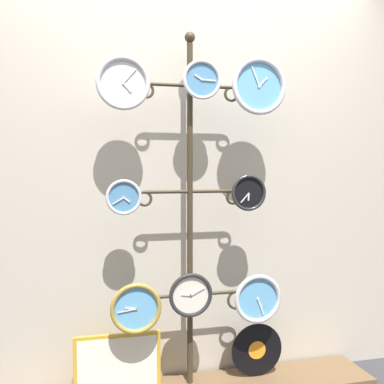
{
  "coord_description": "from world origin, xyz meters",
  "views": [
    {
      "loc": [
        -0.62,
        -2.11,
        1.32
      ],
      "look_at": [
        0.0,
        0.36,
        1.19
      ],
      "focal_mm": 42.0,
      "sensor_mm": 36.0,
      "label": 1
    }
  ],
  "objects_px": {
    "clock_middle_right": "(248,193)",
    "clock_bottom_center": "(191,295)",
    "display_stand": "(190,279)",
    "clock_bottom_right": "(258,299)",
    "clock_top_left": "(123,83)",
    "clock_middle_left": "(124,197)",
    "clock_bottom_left": "(136,308)",
    "vinyl_record": "(257,350)",
    "clock_top_right": "(259,86)",
    "picture_frame": "(118,363)",
    "clock_top_center": "(202,80)"
  },
  "relations": [
    {
      "from": "display_stand",
      "to": "clock_bottom_right",
      "type": "bearing_deg",
      "value": -16.77
    },
    {
      "from": "clock_top_right",
      "to": "clock_bottom_left",
      "type": "distance_m",
      "value": 1.42
    },
    {
      "from": "clock_top_right",
      "to": "clock_bottom_right",
      "type": "relative_size",
      "value": 1.14
    },
    {
      "from": "picture_frame",
      "to": "clock_middle_left",
      "type": "bearing_deg",
      "value": -61.75
    },
    {
      "from": "clock_middle_right",
      "to": "picture_frame",
      "type": "distance_m",
      "value": 1.22
    },
    {
      "from": "clock_bottom_center",
      "to": "clock_bottom_left",
      "type": "bearing_deg",
      "value": -176.0
    },
    {
      "from": "clock_top_left",
      "to": "clock_bottom_center",
      "type": "xyz_separation_m",
      "value": [
        0.37,
        -0.0,
        -1.17
      ]
    },
    {
      "from": "clock_middle_right",
      "to": "clock_top_left",
      "type": "bearing_deg",
      "value": 179.33
    },
    {
      "from": "clock_top_right",
      "to": "clock_bottom_right",
      "type": "bearing_deg",
      "value": -100.38
    },
    {
      "from": "vinyl_record",
      "to": "clock_middle_right",
      "type": "bearing_deg",
      "value": -139.24
    },
    {
      "from": "clock_middle_right",
      "to": "clock_bottom_right",
      "type": "bearing_deg",
      "value": -15.6
    },
    {
      "from": "clock_bottom_left",
      "to": "vinyl_record",
      "type": "relative_size",
      "value": 0.87
    },
    {
      "from": "display_stand",
      "to": "clock_top_center",
      "type": "bearing_deg",
      "value": -57.86
    },
    {
      "from": "clock_top_center",
      "to": "clock_bottom_right",
      "type": "xyz_separation_m",
      "value": [
        0.33,
        -0.04,
        -1.25
      ]
    },
    {
      "from": "clock_middle_right",
      "to": "vinyl_record",
      "type": "bearing_deg",
      "value": 40.76
    },
    {
      "from": "display_stand",
      "to": "clock_middle_left",
      "type": "relative_size",
      "value": 10.84
    },
    {
      "from": "clock_bottom_left",
      "to": "clock_top_left",
      "type": "bearing_deg",
      "value": 156.09
    },
    {
      "from": "clock_top_center",
      "to": "picture_frame",
      "type": "height_order",
      "value": "clock_top_center"
    },
    {
      "from": "clock_top_center",
      "to": "clock_middle_left",
      "type": "distance_m",
      "value": 0.78
    },
    {
      "from": "clock_top_right",
      "to": "vinyl_record",
      "type": "distance_m",
      "value": 1.57
    },
    {
      "from": "clock_top_left",
      "to": "vinyl_record",
      "type": "xyz_separation_m",
      "value": [
        0.8,
        0.07,
        -1.56
      ]
    },
    {
      "from": "clock_middle_right",
      "to": "clock_bottom_center",
      "type": "bearing_deg",
      "value": 179.18
    },
    {
      "from": "vinyl_record",
      "to": "picture_frame",
      "type": "height_order",
      "value": "picture_frame"
    },
    {
      "from": "clock_bottom_left",
      "to": "vinyl_record",
      "type": "distance_m",
      "value": 0.83
    },
    {
      "from": "display_stand",
      "to": "clock_bottom_right",
      "type": "height_order",
      "value": "display_stand"
    },
    {
      "from": "display_stand",
      "to": "clock_top_left",
      "type": "relative_size",
      "value": 7.24
    },
    {
      "from": "clock_bottom_right",
      "to": "clock_top_left",
      "type": "bearing_deg",
      "value": 178.23
    },
    {
      "from": "clock_top_left",
      "to": "clock_middle_right",
      "type": "bearing_deg",
      "value": -0.67
    },
    {
      "from": "clock_middle_left",
      "to": "clock_top_right",
      "type": "bearing_deg",
      "value": -1.6
    },
    {
      "from": "clock_bottom_left",
      "to": "clock_top_center",
      "type": "bearing_deg",
      "value": 5.61
    },
    {
      "from": "vinyl_record",
      "to": "display_stand",
      "type": "bearing_deg",
      "value": 177.37
    },
    {
      "from": "clock_top_right",
      "to": "clock_bottom_center",
      "type": "xyz_separation_m",
      "value": [
        -0.4,
        0.01,
        -1.18
      ]
    },
    {
      "from": "clock_middle_left",
      "to": "clock_middle_right",
      "type": "height_order",
      "value": "clock_middle_right"
    },
    {
      "from": "clock_bottom_right",
      "to": "picture_frame",
      "type": "xyz_separation_m",
      "value": [
        -0.8,
        0.1,
        -0.34
      ]
    },
    {
      "from": "clock_middle_right",
      "to": "clock_bottom_center",
      "type": "distance_m",
      "value": 0.67
    },
    {
      "from": "clock_top_right",
      "to": "clock_bottom_left",
      "type": "relative_size",
      "value": 1.16
    },
    {
      "from": "clock_top_left",
      "to": "vinyl_record",
      "type": "distance_m",
      "value": 1.75
    },
    {
      "from": "clock_top_right",
      "to": "clock_middle_left",
      "type": "distance_m",
      "value": 0.99
    },
    {
      "from": "clock_top_center",
      "to": "clock_bottom_center",
      "type": "height_order",
      "value": "clock_top_center"
    },
    {
      "from": "clock_bottom_right",
      "to": "vinyl_record",
      "type": "xyz_separation_m",
      "value": [
        0.04,
        0.09,
        -0.35
      ]
    },
    {
      "from": "display_stand",
      "to": "clock_top_center",
      "type": "xyz_separation_m",
      "value": [
        0.05,
        -0.08,
        1.14
      ]
    },
    {
      "from": "clock_top_center",
      "to": "clock_bottom_right",
      "type": "relative_size",
      "value": 0.77
    },
    {
      "from": "clock_top_right",
      "to": "clock_bottom_center",
      "type": "distance_m",
      "value": 1.25
    },
    {
      "from": "clock_bottom_left",
      "to": "clock_bottom_center",
      "type": "relative_size",
      "value": 1.12
    },
    {
      "from": "clock_top_center",
      "to": "vinyl_record",
      "type": "bearing_deg",
      "value": 9.16
    },
    {
      "from": "clock_middle_left",
      "to": "clock_middle_right",
      "type": "distance_m",
      "value": 0.71
    },
    {
      "from": "clock_top_right",
      "to": "clock_bottom_left",
      "type": "height_order",
      "value": "clock_top_right"
    },
    {
      "from": "clock_top_center",
      "to": "clock_middle_left",
      "type": "height_order",
      "value": "clock_top_center"
    },
    {
      "from": "clock_bottom_center",
      "to": "picture_frame",
      "type": "distance_m",
      "value": 0.56
    },
    {
      "from": "display_stand",
      "to": "clock_middle_left",
      "type": "bearing_deg",
      "value": -167.98
    }
  ]
}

